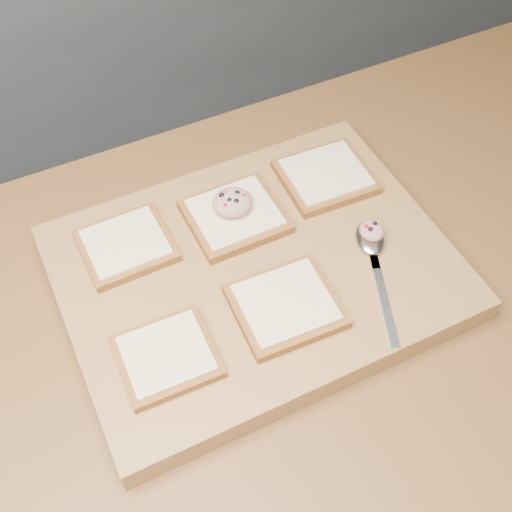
{
  "coord_description": "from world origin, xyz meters",
  "views": [
    {
      "loc": [
        -0.24,
        -0.4,
        1.63
      ],
      "look_at": [
        -0.02,
        0.06,
        0.96
      ],
      "focal_mm": 45.0,
      "sensor_mm": 36.0,
      "label": 1
    }
  ],
  "objects_px": {
    "spoon": "(372,247)",
    "tuna_salad_dollop": "(232,202)",
    "cutting_board": "(256,272)",
    "bread_far_center": "(235,216)"
  },
  "relations": [
    {
      "from": "tuna_salad_dollop",
      "to": "spoon",
      "type": "height_order",
      "value": "tuna_salad_dollop"
    },
    {
      "from": "cutting_board",
      "to": "tuna_salad_dollop",
      "type": "bearing_deg",
      "value": 85.64
    },
    {
      "from": "bread_far_center",
      "to": "spoon",
      "type": "relative_size",
      "value": 0.66
    },
    {
      "from": "cutting_board",
      "to": "bread_far_center",
      "type": "relative_size",
      "value": 3.95
    },
    {
      "from": "cutting_board",
      "to": "bread_far_center",
      "type": "bearing_deg",
      "value": 85.03
    },
    {
      "from": "cutting_board",
      "to": "tuna_salad_dollop",
      "type": "relative_size",
      "value": 9.1
    },
    {
      "from": "cutting_board",
      "to": "tuna_salad_dollop",
      "type": "distance_m",
      "value": 0.1
    },
    {
      "from": "tuna_salad_dollop",
      "to": "cutting_board",
      "type": "bearing_deg",
      "value": -94.36
    },
    {
      "from": "spoon",
      "to": "tuna_salad_dollop",
      "type": "bearing_deg",
      "value": 136.82
    },
    {
      "from": "cutting_board",
      "to": "bread_far_center",
      "type": "xyz_separation_m",
      "value": [
        0.01,
        0.08,
        0.03
      ]
    }
  ]
}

